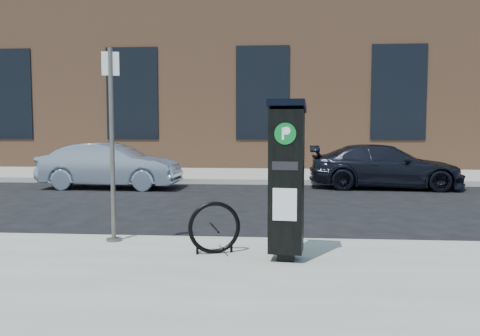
# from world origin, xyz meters

# --- Properties ---
(ground) EXTENTS (120.00, 120.00, 0.00)m
(ground) POSITION_xyz_m (0.00, 0.00, 0.00)
(ground) COLOR black
(ground) RESTS_ON ground
(sidewalk_far) EXTENTS (60.00, 12.00, 0.15)m
(sidewalk_far) POSITION_xyz_m (0.00, 14.00, 0.07)
(sidewalk_far) COLOR gray
(sidewalk_far) RESTS_ON ground
(curb_near) EXTENTS (60.00, 0.12, 0.16)m
(curb_near) POSITION_xyz_m (0.00, -0.02, 0.07)
(curb_near) COLOR #9E9B93
(curb_near) RESTS_ON ground
(curb_far) EXTENTS (60.00, 0.12, 0.16)m
(curb_far) POSITION_xyz_m (0.00, 8.02, 0.07)
(curb_far) COLOR #9E9B93
(curb_far) RESTS_ON ground
(building) EXTENTS (28.00, 10.05, 8.25)m
(building) POSITION_xyz_m (-0.00, 17.00, 4.15)
(building) COLOR brown
(building) RESTS_ON ground
(parking_kiosk) EXTENTS (0.48, 0.44, 1.94)m
(parking_kiosk) POSITION_xyz_m (0.76, -1.15, 1.14)
(parking_kiosk) COLOR black
(parking_kiosk) RESTS_ON sidewalk_near
(sign_pole) EXTENTS (0.23, 0.22, 2.69)m
(sign_pole) POSITION_xyz_m (-1.65, -0.32, 1.49)
(sign_pole) COLOR #5F5854
(sign_pole) RESTS_ON sidewalk_near
(bike_rack) EXTENTS (0.66, 0.25, 0.67)m
(bike_rack) POSITION_xyz_m (-0.14, -0.91, 0.48)
(bike_rack) COLOR black
(bike_rack) RESTS_ON sidewalk_near
(car_silver) EXTENTS (3.93, 1.46, 1.28)m
(car_silver) POSITION_xyz_m (-4.11, 6.75, 0.64)
(car_silver) COLOR #8C9CB3
(car_silver) RESTS_ON ground
(car_dark) EXTENTS (4.35, 1.98, 1.24)m
(car_dark) POSITION_xyz_m (3.65, 7.40, 0.62)
(car_dark) COLOR black
(car_dark) RESTS_ON ground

